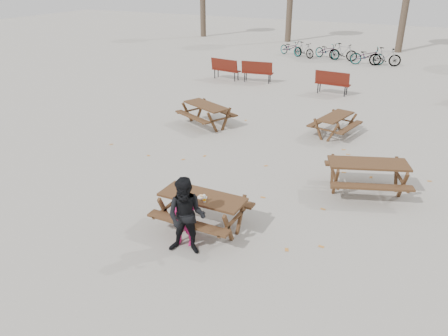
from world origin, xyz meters
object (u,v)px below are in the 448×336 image
at_px(picnic_table_east, 366,178).
at_px(picnic_table_north, 206,115).
at_px(picnic_table_far, 335,125).
at_px(food_tray, 202,198).
at_px(adult, 186,217).
at_px(soda_bottle, 204,199).
at_px(main_picnic_table, 202,204).
at_px(child, 184,216).

relative_size(picnic_table_east, picnic_table_north, 1.06).
bearing_deg(picnic_table_far, picnic_table_north, 116.53).
bearing_deg(picnic_table_north, food_tray, -37.34).
distance_m(adult, picnic_table_far, 7.88).
xyz_separation_m(food_tray, picnic_table_east, (2.73, 3.32, -0.39)).
bearing_deg(picnic_table_north, picnic_table_far, 38.40).
relative_size(soda_bottle, picnic_table_east, 0.09).
relative_size(main_picnic_table, soda_bottle, 10.59).
height_order(main_picnic_table, picnic_table_far, main_picnic_table).
xyz_separation_m(main_picnic_table, child, (-0.04, -0.66, 0.05)).
distance_m(picnic_table_east, picnic_table_far, 4.07).
bearing_deg(food_tray, child, -98.76).
xyz_separation_m(child, picnic_table_north, (-3.12, 6.52, -0.26)).
xyz_separation_m(food_tray, picnic_table_far, (1.05, 7.02, -0.46)).
distance_m(adult, picnic_table_east, 4.89).
distance_m(food_tray, picnic_table_far, 7.11).
height_order(food_tray, picnic_table_east, food_tray).
bearing_deg(main_picnic_table, child, -93.12).
bearing_deg(adult, soda_bottle, 74.37).
height_order(soda_bottle, picnic_table_far, soda_bottle).
height_order(picnic_table_east, picnic_table_far, picnic_table_east).
bearing_deg(picnic_table_east, food_tray, -150.30).
xyz_separation_m(picnic_table_east, picnic_table_north, (-5.93, 2.64, -0.02)).
xyz_separation_m(food_tray, adult, (0.10, -0.79, 0.00)).
bearing_deg(soda_bottle, main_picnic_table, 129.02).
relative_size(main_picnic_table, picnic_table_far, 1.15).
height_order(child, picnic_table_north, child).
relative_size(main_picnic_table, adult, 1.14).
bearing_deg(picnic_table_far, food_tray, -175.97).
height_order(main_picnic_table, food_tray, food_tray).
relative_size(main_picnic_table, food_tray, 10.00).
bearing_deg(picnic_table_north, main_picnic_table, -37.36).
xyz_separation_m(adult, picnic_table_east, (2.62, 4.11, -0.39)).
relative_size(food_tray, adult, 0.11).
height_order(child, adult, adult).
bearing_deg(soda_bottle, picnic_table_east, 52.64).
relative_size(adult, picnic_table_east, 0.84).
xyz_separation_m(main_picnic_table, picnic_table_far, (1.10, 6.93, -0.25)).
bearing_deg(picnic_table_east, adult, -143.45).
height_order(food_tray, picnic_table_north, food_tray).
relative_size(child, picnic_table_north, 0.73).
bearing_deg(main_picnic_table, picnic_table_north, 118.26).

